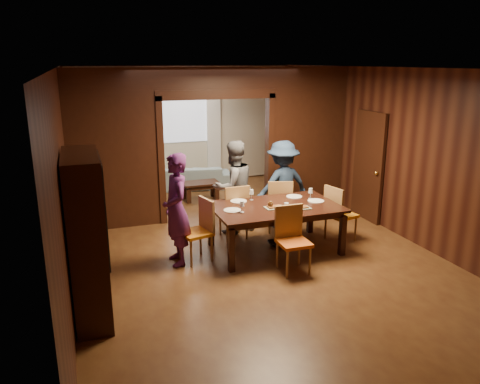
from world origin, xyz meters
name	(u,v)px	position (x,y,z in m)	size (l,w,h in m)	color
floor	(245,244)	(0.00, 0.00, 0.00)	(9.00, 9.00, 0.00)	#4C2815
ceiling	(246,68)	(0.00, 0.00, 2.90)	(5.50, 9.00, 0.02)	silver
room_walls	(213,139)	(0.00, 1.89, 1.51)	(5.52, 9.01, 2.90)	black
person_purple	(176,210)	(-1.23, -0.35, 0.86)	(0.62, 0.41, 1.71)	#56205D
person_grey	(234,187)	(0.02, 0.67, 0.83)	(0.81, 0.63, 1.67)	slate
person_navy	(282,185)	(0.93, 0.56, 0.82)	(1.05, 0.61, 1.63)	#1D2D48
sofa	(192,177)	(0.02, 3.85, 0.27)	(1.86, 0.73, 0.54)	#88A5B3
serving_bowl	(277,200)	(0.48, -0.22, 0.80)	(0.29, 0.29, 0.07)	black
dining_table	(275,228)	(0.38, -0.38, 0.38)	(2.02, 1.26, 0.76)	black
coffee_table	(201,191)	(-0.02, 2.83, 0.20)	(0.80, 0.50, 0.40)	black
chair_left	(196,231)	(-0.94, -0.36, 0.48)	(0.44, 0.44, 0.97)	#C06812
chair_right	(341,213)	(1.63, -0.34, 0.48)	(0.44, 0.44, 0.97)	orange
chair_far_l	(233,211)	(-0.08, 0.39, 0.48)	(0.44, 0.44, 0.97)	#DF4815
chair_far_r	(279,205)	(0.82, 0.46, 0.48)	(0.44, 0.44, 0.97)	orange
chair_near	(294,241)	(0.31, -1.23, 0.48)	(0.44, 0.44, 0.97)	#C45212
hutch	(87,237)	(-2.53, -1.50, 1.00)	(0.40, 1.20, 2.00)	black
door_right	(368,166)	(2.70, 0.50, 1.05)	(0.06, 0.90, 2.10)	black
window_far	(184,116)	(0.00, 4.44, 1.70)	(1.20, 0.03, 1.30)	silver
curtain_left	(154,136)	(-0.75, 4.40, 1.25)	(0.35, 0.06, 2.40)	white
curtain_right	(214,133)	(0.75, 4.40, 1.25)	(0.35, 0.06, 2.40)	white
plate_left	(232,210)	(-0.36, -0.39, 0.77)	(0.27, 0.27, 0.01)	silver
plate_far_l	(239,201)	(-0.10, 0.04, 0.77)	(0.27, 0.27, 0.01)	silver
plate_far_r	(294,197)	(0.88, -0.03, 0.77)	(0.27, 0.27, 0.01)	white
plate_right	(316,201)	(1.11, -0.38, 0.77)	(0.27, 0.27, 0.01)	white
plate_near	(286,213)	(0.37, -0.78, 0.77)	(0.27, 0.27, 0.01)	silver
platter_a	(274,207)	(0.31, -0.50, 0.78)	(0.30, 0.20, 0.04)	gray
platter_b	(301,208)	(0.69, -0.66, 0.78)	(0.30, 0.20, 0.04)	gray
wineglass_left	(242,207)	(-0.25, -0.53, 0.85)	(0.08, 0.08, 0.18)	silver
wineglass_far	(252,195)	(0.13, 0.05, 0.85)	(0.08, 0.08, 0.18)	silver
wineglass_right	(310,194)	(1.09, -0.21, 0.85)	(0.08, 0.08, 0.18)	silver
tumbler	(286,207)	(0.41, -0.72, 0.83)	(0.07, 0.07, 0.14)	silver
condiment_jar	(270,205)	(0.25, -0.48, 0.82)	(0.08, 0.08, 0.11)	#4A2B11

